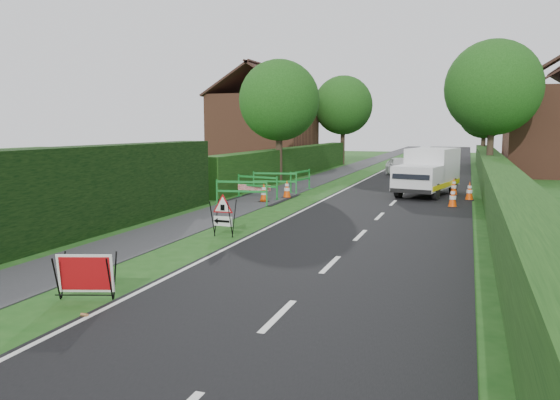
# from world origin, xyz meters

# --- Properties ---
(ground) EXTENTS (120.00, 120.00, 0.00)m
(ground) POSITION_xyz_m (0.00, 0.00, 0.00)
(ground) COLOR #1B4A15
(ground) RESTS_ON ground
(road_surface) EXTENTS (6.00, 90.00, 0.02)m
(road_surface) POSITION_xyz_m (2.50, 35.00, 0.00)
(road_surface) COLOR black
(road_surface) RESTS_ON ground
(footpath) EXTENTS (2.00, 90.00, 0.02)m
(footpath) POSITION_xyz_m (-3.00, 35.00, 0.01)
(footpath) COLOR #2D2D30
(footpath) RESTS_ON ground
(hedge_west_near) EXTENTS (1.10, 18.00, 2.50)m
(hedge_west_near) POSITION_xyz_m (-5.00, 0.00, 0.00)
(hedge_west_near) COLOR black
(hedge_west_near) RESTS_ON ground
(hedge_west_far) EXTENTS (1.00, 24.00, 1.80)m
(hedge_west_far) POSITION_xyz_m (-5.00, 22.00, 0.00)
(hedge_west_far) COLOR #14380F
(hedge_west_far) RESTS_ON ground
(hedge_east) EXTENTS (1.20, 50.00, 1.50)m
(hedge_east) POSITION_xyz_m (6.50, 16.00, 0.00)
(hedge_east) COLOR #14380F
(hedge_east) RESTS_ON ground
(house_west) EXTENTS (7.50, 7.40, 7.88)m
(house_west) POSITION_xyz_m (-10.00, 30.00, 2.90)
(house_west) COLOR brown
(house_west) RESTS_ON ground
(house_east_b) EXTENTS (7.50, 7.40, 7.88)m
(house_east_b) POSITION_xyz_m (12.00, 42.00, 2.90)
(house_east_b) COLOR brown
(house_east_b) RESTS_ON ground
(tree_nw) EXTENTS (4.40, 4.40, 6.70)m
(tree_nw) POSITION_xyz_m (-4.60, 18.00, 4.48)
(tree_nw) COLOR #2D2116
(tree_nw) RESTS_ON ground
(tree_ne) EXTENTS (5.20, 5.20, 7.79)m
(tree_ne) POSITION_xyz_m (6.40, 22.00, 5.17)
(tree_ne) COLOR #2D2116
(tree_ne) RESTS_ON ground
(tree_fw) EXTENTS (4.80, 4.80, 7.24)m
(tree_fw) POSITION_xyz_m (-4.60, 34.00, 4.83)
(tree_fw) COLOR #2D2116
(tree_fw) RESTS_ON ground
(tree_fe) EXTENTS (4.20, 4.20, 6.33)m
(tree_fe) POSITION_xyz_m (6.40, 38.00, 4.22)
(tree_fe) COLOR #2D2116
(tree_fe) RESTS_ON ground
(red_rect_sign) EXTENTS (1.09, 0.85, 0.82)m
(red_rect_sign) POSITION_xyz_m (-0.97, -2.80, 0.47)
(red_rect_sign) COLOR black
(red_rect_sign) RESTS_ON ground
(triangle_sign) EXTENTS (0.71, 0.71, 1.01)m
(triangle_sign) POSITION_xyz_m (-1.08, 3.05, 0.71)
(triangle_sign) COLOR black
(triangle_sign) RESTS_ON ground
(works_van) EXTENTS (2.71, 4.84, 2.09)m
(works_van) POSITION_xyz_m (3.62, 14.69, 1.11)
(works_van) COLOR silver
(works_van) RESTS_ON ground
(traffic_cone_0) EXTENTS (0.38, 0.38, 0.79)m
(traffic_cone_0) POSITION_xyz_m (4.79, 11.12, 0.39)
(traffic_cone_0) COLOR black
(traffic_cone_0) RESTS_ON ground
(traffic_cone_1) EXTENTS (0.38, 0.38, 0.79)m
(traffic_cone_1) POSITION_xyz_m (5.39, 13.48, 0.39)
(traffic_cone_1) COLOR black
(traffic_cone_1) RESTS_ON ground
(traffic_cone_2) EXTENTS (0.38, 0.38, 0.79)m
(traffic_cone_2) POSITION_xyz_m (4.71, 15.14, 0.39)
(traffic_cone_2) COLOR black
(traffic_cone_2) RESTS_ON ground
(traffic_cone_3) EXTENTS (0.38, 0.38, 0.79)m
(traffic_cone_3) POSITION_xyz_m (-2.53, 10.14, 0.39)
(traffic_cone_3) COLOR black
(traffic_cone_3) RESTS_ON ground
(traffic_cone_4) EXTENTS (0.38, 0.38, 0.79)m
(traffic_cone_4) POSITION_xyz_m (-2.07, 11.74, 0.39)
(traffic_cone_4) COLOR black
(traffic_cone_4) RESTS_ON ground
(ped_barrier_0) EXTENTS (2.09, 0.69, 1.00)m
(ped_barrier_0) POSITION_xyz_m (-3.04, 9.04, 0.63)
(ped_barrier_0) COLOR #18842D
(ped_barrier_0) RESTS_ON ground
(ped_barrier_1) EXTENTS (2.08, 0.83, 1.00)m
(ped_barrier_1) POSITION_xyz_m (-3.21, 11.15, 0.63)
(ped_barrier_1) COLOR #18842D
(ped_barrier_1) RESTS_ON ground
(ped_barrier_2) EXTENTS (2.09, 0.70, 1.00)m
(ped_barrier_2) POSITION_xyz_m (-3.14, 13.18, 0.63)
(ped_barrier_2) COLOR #18842D
(ped_barrier_2) RESTS_ON ground
(ped_barrier_3) EXTENTS (0.68, 2.09, 1.00)m
(ped_barrier_3) POSITION_xyz_m (-2.27, 14.36, 0.63)
(ped_barrier_3) COLOR #18842D
(ped_barrier_3) RESTS_ON ground
(redwhite_plank) EXTENTS (1.50, 0.08, 0.25)m
(redwhite_plank) POSITION_xyz_m (-3.41, 11.30, 0.00)
(redwhite_plank) COLOR red
(redwhite_plank) RESTS_ON ground
(litter_can) EXTENTS (0.12, 0.07, 0.07)m
(litter_can) POSITION_xyz_m (-0.43, -3.53, 0.00)
(litter_can) COLOR #BF7F4C
(litter_can) RESTS_ON ground
(hatchback_car) EXTENTS (2.47, 3.85, 1.22)m
(hatchback_car) POSITION_xyz_m (1.28, 24.14, 0.61)
(hatchback_car) COLOR silver
(hatchback_car) RESTS_ON ground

